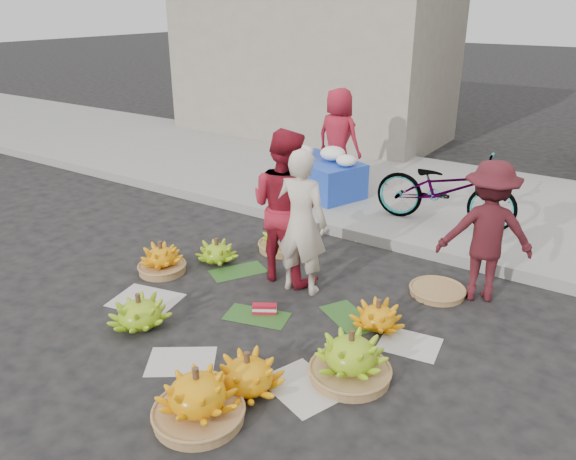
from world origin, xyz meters
The scene contains 23 objects.
ground centered at (0.00, 0.00, 0.00)m, with size 80.00×80.00×0.00m, color black.
curb centered at (0.00, 2.20, 0.07)m, with size 40.00×0.25×0.15m, color gray.
sidewalk centered at (0.00, 4.30, 0.06)m, with size 40.00×4.00×0.12m, color gray.
building_left centered at (-4.00, 7.20, 2.00)m, with size 6.00×3.00×4.00m, color gray.
newspaper_scatter centered at (0.00, -0.80, 0.00)m, with size 3.20×1.80×0.00m, color beige, non-canonical shape.
banana_leaves centered at (-0.10, 0.20, 0.00)m, with size 2.00×1.00×0.00m, color #214D19, non-canonical shape.
banana_bunch_0 centered at (-1.65, -0.01, 0.16)m, with size 0.57×0.57×0.40m.
banana_bunch_1 centered at (-0.95, -0.99, 0.16)m, with size 0.76×0.76×0.37m.
banana_bunch_2 centered at (0.44, -1.67, 0.21)m, with size 0.72×0.72×0.48m.
banana_bunch_3 centered at (0.54, -1.18, 0.16)m, with size 0.66×0.66×0.37m.
banana_bunch_4 centered at (1.17, -0.56, 0.20)m, with size 0.71×0.71×0.47m.
banana_bunch_5 centered at (1.02, 0.29, 0.13)m, with size 0.64×0.64×0.32m.
banana_bunch_6 centered at (-1.28, 0.57, 0.13)m, with size 0.56×0.56×0.32m.
banana_bunch_7 centered at (-0.82, 1.32, 0.18)m, with size 0.61×0.61×0.43m.
basket_spare centered at (1.27, 1.29, 0.03)m, with size 0.59×0.59×0.07m, color olive.
incense_stack centered at (-0.07, -0.11, 0.06)m, with size 0.25×0.08×0.10m, color red.
vendor_cream centered at (-0.04, 0.54, 0.81)m, with size 0.59×0.39×1.62m, color beige.
vendor_red centered at (-0.36, 0.71, 0.88)m, with size 0.85×0.66×1.75m, color #AD1A2A.
man_striped centered at (1.66, 1.48, 0.77)m, with size 0.99×0.57×1.53m, color maroon.
flower_table centered at (-1.39, 3.28, 0.44)m, with size 1.52×1.23×0.77m.
grey_bucket centered at (-2.12, 3.03, 0.28)m, with size 0.29×0.29×0.33m, color gray.
flower_vendor centered at (-1.39, 3.78, 0.92)m, with size 0.79×0.51×1.61m, color #AD1A2A.
bicycle centered at (0.68, 3.08, 0.62)m, with size 1.91×0.67×1.01m, color gray.
Camera 1 is at (2.94, -4.17, 3.02)m, focal length 35.00 mm.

